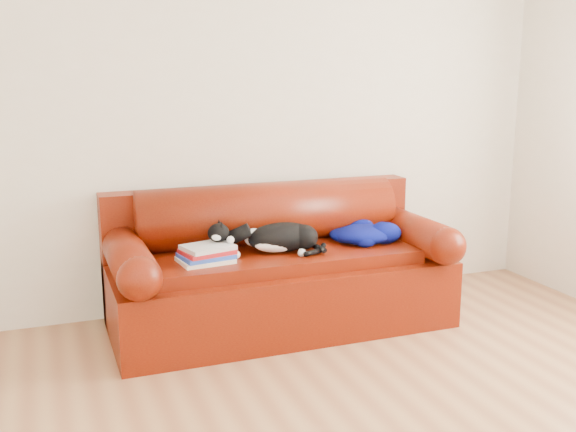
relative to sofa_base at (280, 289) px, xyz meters
The scene contains 6 objects.
room_shell 2.06m from the sofa_base, 89.08° to the right, with size 4.52×4.02×2.61m.
sofa_base is the anchor object (origin of this frame).
sofa_back 0.39m from the sofa_base, 90.00° to the left, with size 2.10×1.01×0.88m.
book_stack 0.60m from the sofa_base, 166.83° to the right, with size 0.33×0.28×0.10m.
cat 0.35m from the sofa_base, 104.81° to the right, with size 0.59×0.39×0.23m.
blanket 0.66m from the sofa_base, ahead, with size 0.44×0.36×0.14m.
Camera 1 is at (-1.29, -2.33, 1.60)m, focal length 42.00 mm.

